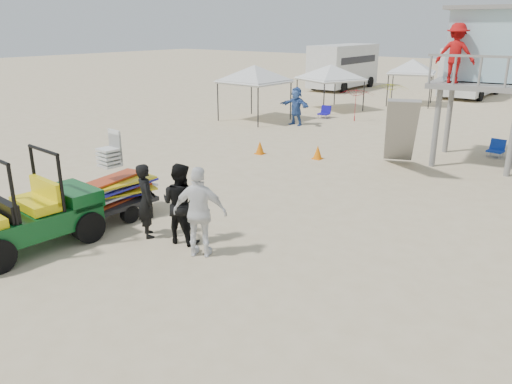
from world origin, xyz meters
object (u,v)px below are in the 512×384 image
Objects in this scene: surf_trailer at (116,187)px; lifeguard_tower at (487,51)px; man_left at (146,201)px; utility_cart at (25,206)px.

lifeguard_tower is (5.55, 11.22, 3.03)m from surf_trailer.
surf_trailer is 1.28× the size of man_left.
man_left is at bearing -109.32° from lifeguard_tower.
utility_cart is at bearing -112.31° from lifeguard_tower.
utility_cart is 2.55m from man_left.
utility_cart is 0.56× the size of lifeguard_tower.
utility_cart reaches higher than man_left.
man_left is at bearing 53.23° from utility_cart.
man_left is (1.51, -0.30, 0.06)m from surf_trailer.
surf_trailer is at bearing -116.33° from lifeguard_tower.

